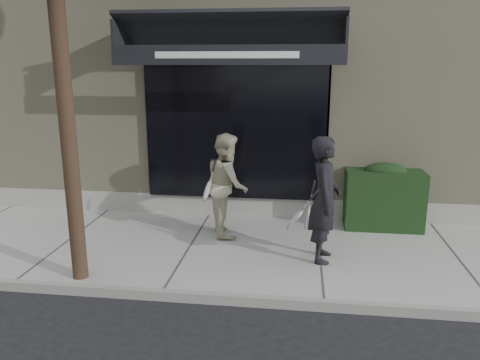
# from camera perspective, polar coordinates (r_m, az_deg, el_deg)

# --- Properties ---
(ground) EXTENTS (80.00, 80.00, 0.00)m
(ground) POSITION_cam_1_polar(r_m,az_deg,el_deg) (7.32, 9.66, -9.39)
(ground) COLOR black
(ground) RESTS_ON ground
(sidewalk) EXTENTS (20.00, 3.00, 0.12)m
(sidewalk) POSITION_cam_1_polar(r_m,az_deg,el_deg) (7.30, 9.68, -8.96)
(sidewalk) COLOR #999994
(sidewalk) RESTS_ON ground
(curb) EXTENTS (20.00, 0.10, 0.14)m
(curb) POSITION_cam_1_polar(r_m,az_deg,el_deg) (5.90, 10.22, -14.76)
(curb) COLOR gray
(curb) RESTS_ON ground
(building_facade) EXTENTS (14.30, 8.04, 5.64)m
(building_facade) POSITION_cam_1_polar(r_m,az_deg,el_deg) (11.68, 9.33, 13.18)
(building_facade) COLOR tan
(building_facade) RESTS_ON ground
(hedge) EXTENTS (1.30, 0.70, 1.14)m
(hedge) POSITION_cam_1_polar(r_m,az_deg,el_deg) (8.40, 17.07, -1.96)
(hedge) COLOR black
(hedge) RESTS_ON sidewalk
(pedestrian_front) EXTENTS (0.74, 0.80, 1.80)m
(pedestrian_front) POSITION_cam_1_polar(r_m,az_deg,el_deg) (6.70, 10.23, -2.39)
(pedestrian_front) COLOR black
(pedestrian_front) RESTS_ON sidewalk
(pedestrian_back) EXTENTS (0.83, 0.99, 1.69)m
(pedestrian_back) POSITION_cam_1_polar(r_m,az_deg,el_deg) (7.64, -1.56, -0.54)
(pedestrian_back) COLOR #B9B294
(pedestrian_back) RESTS_ON sidewalk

